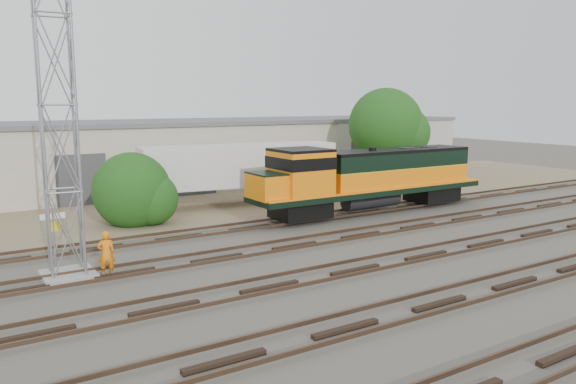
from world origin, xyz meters
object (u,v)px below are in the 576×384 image
semi_trailer (244,167)px  worker (106,254)px  signal_tower (58,112)px  locomotive (368,177)px

semi_trailer → worker: bearing=-130.1°
semi_trailer → signal_tower: bearing=-134.8°
locomotive → semi_trailer: 8.37m
signal_tower → worker: (1.33, -0.66, -5.51)m
locomotive → worker: 17.44m
signal_tower → worker: 5.71m
signal_tower → locomotive: bearing=11.1°
worker → semi_trailer: (11.92, 10.99, 1.61)m
locomotive → signal_tower: (-18.20, -3.58, 4.16)m
worker → semi_trailer: size_ratio=0.14×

